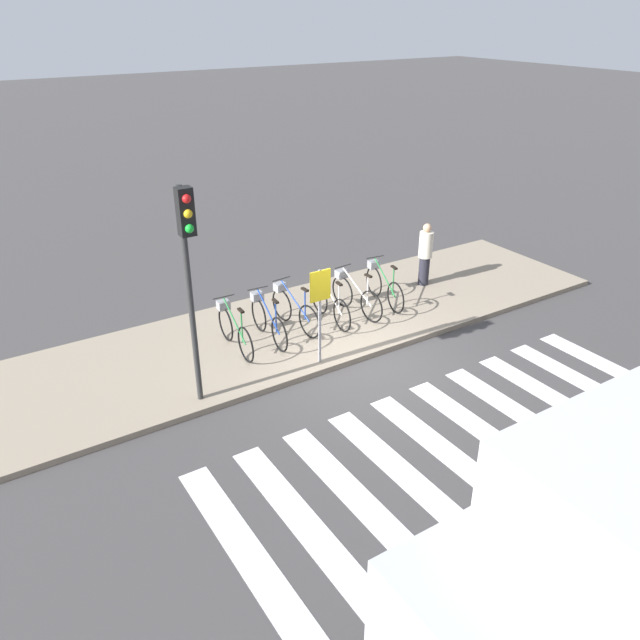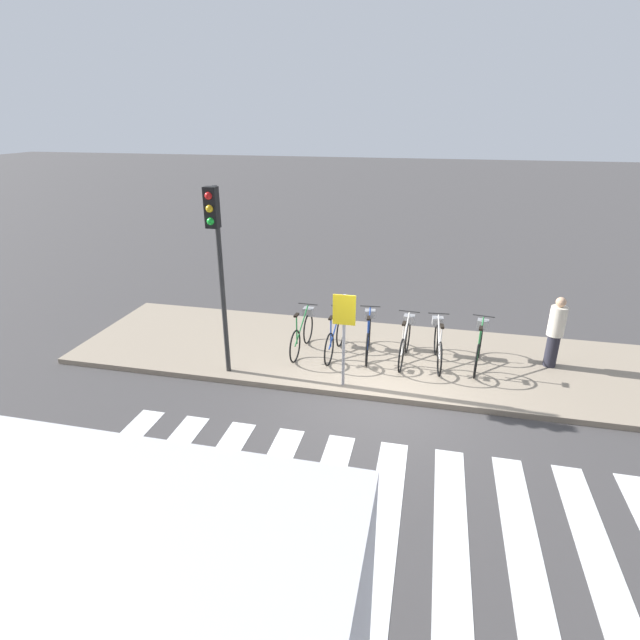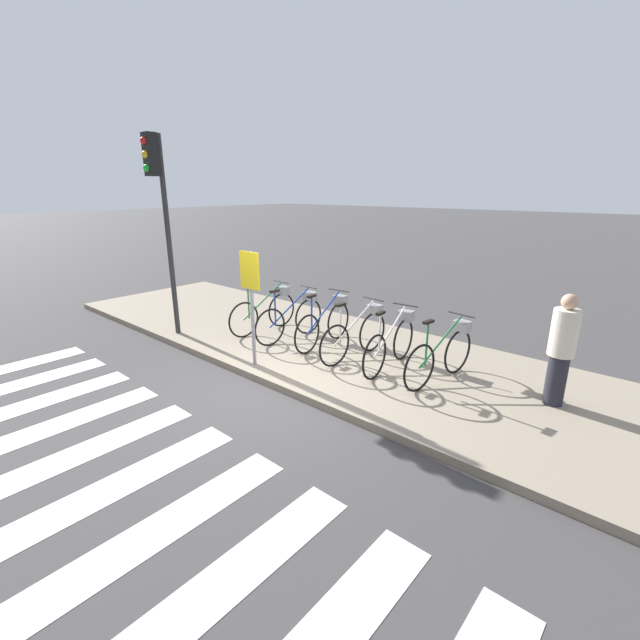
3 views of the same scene
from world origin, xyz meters
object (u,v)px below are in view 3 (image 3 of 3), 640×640
(pedestrian, at_px, (561,348))
(traffic_light, at_px, (159,196))
(parked_bicycle_0, at_px, (267,309))
(parked_bicycle_4, at_px, (392,341))
(parked_bicycle_1, at_px, (293,316))
(sign_post, at_px, (251,289))
(parked_bicycle_2, at_px, (326,321))
(parked_bicycle_3, at_px, (358,332))
(parked_bicycle_5, at_px, (443,352))

(pedestrian, distance_m, traffic_light, 7.21)
(parked_bicycle_0, distance_m, parked_bicycle_4, 3.01)
(parked_bicycle_4, bearing_deg, parked_bicycle_1, -178.61)
(pedestrian, xyz_separation_m, sign_post, (-4.22, -1.82, 0.49))
(parked_bicycle_4, relative_size, sign_post, 0.90)
(parked_bicycle_4, distance_m, sign_post, 2.48)
(parked_bicycle_2, relative_size, pedestrian, 1.11)
(parked_bicycle_3, relative_size, traffic_light, 0.45)
(parked_bicycle_4, distance_m, pedestrian, 2.45)
(parked_bicycle_2, relative_size, parked_bicycle_4, 1.00)
(parked_bicycle_2, bearing_deg, traffic_light, -150.07)
(parked_bicycle_4, bearing_deg, parked_bicycle_3, -178.68)
(parked_bicycle_0, relative_size, parked_bicycle_4, 1.00)
(parked_bicycle_5, bearing_deg, parked_bicycle_1, -177.69)
(pedestrian, distance_m, sign_post, 4.62)
(sign_post, bearing_deg, parked_bicycle_2, 79.22)
(parked_bicycle_1, xyz_separation_m, parked_bicycle_4, (2.24, 0.05, 0.00))
(parked_bicycle_2, relative_size, sign_post, 0.90)
(parked_bicycle_5, bearing_deg, pedestrian, 11.23)
(parked_bicycle_2, height_order, traffic_light, traffic_light)
(parked_bicycle_0, xyz_separation_m, sign_post, (1.19, -1.38, 0.85))
(parked_bicycle_3, bearing_deg, traffic_light, -157.80)
(parked_bicycle_3, bearing_deg, sign_post, -128.28)
(sign_post, bearing_deg, traffic_light, -178.95)
(parked_bicycle_0, height_order, parked_bicycle_1, same)
(pedestrian, bearing_deg, sign_post, -156.68)
(sign_post, bearing_deg, parked_bicycle_3, 51.72)
(parked_bicycle_3, distance_m, parked_bicycle_5, 1.57)
(parked_bicycle_1, bearing_deg, sign_post, -73.26)
(parked_bicycle_4, height_order, traffic_light, traffic_light)
(parked_bicycle_4, xyz_separation_m, sign_post, (-1.83, -1.44, 0.85))
(parked_bicycle_0, relative_size, parked_bicycle_5, 1.01)
(parked_bicycle_0, bearing_deg, sign_post, -49.27)
(parked_bicycle_5, bearing_deg, parked_bicycle_4, -175.33)
(parked_bicycle_1, relative_size, parked_bicycle_4, 1.00)
(parked_bicycle_2, height_order, pedestrian, pedestrian)
(pedestrian, relative_size, sign_post, 0.82)
(parked_bicycle_0, relative_size, pedestrian, 1.11)
(parked_bicycle_0, bearing_deg, parked_bicycle_2, 6.83)
(parked_bicycle_1, height_order, pedestrian, pedestrian)
(parked_bicycle_5, xyz_separation_m, pedestrian, (1.52, 0.30, 0.36))
(parked_bicycle_2, bearing_deg, parked_bicycle_1, -167.01)
(parked_bicycle_2, bearing_deg, pedestrian, 3.84)
(traffic_light, bearing_deg, parked_bicycle_3, 22.20)
(parked_bicycle_3, relative_size, pedestrian, 1.11)
(parked_bicycle_1, distance_m, parked_bicycle_4, 2.24)
(parked_bicycle_5, distance_m, pedestrian, 1.59)
(parked_bicycle_0, distance_m, parked_bicycle_3, 2.31)
(parked_bicycle_4, height_order, sign_post, sign_post)
(parked_bicycle_0, distance_m, pedestrian, 5.43)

